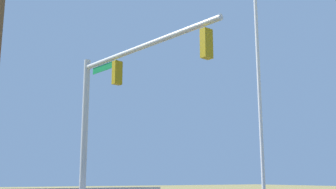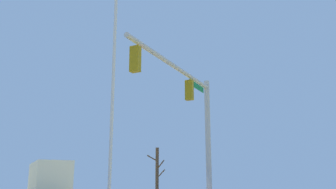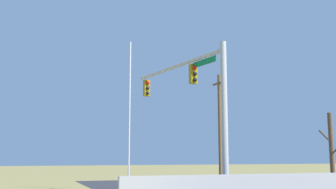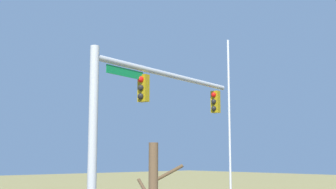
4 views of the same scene
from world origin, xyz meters
name	(u,v)px [view 2 (image 2 of 4)]	position (x,y,z in m)	size (l,w,h in m)	color
signal_mast	(192,113)	(1.01, -0.70, 5.05)	(7.94, 1.78, 7.16)	#B2B5BA
flagpole	(113,86)	(-5.70, -2.31, 4.65)	(0.10, 0.10, 9.31)	silver
bare_tree	(157,180)	(4.43, 4.15, 2.07)	(1.27, 1.02, 4.02)	brown
distant_building	(49,181)	(18.15, 34.15, 2.49)	(11.62, 4.38, 4.98)	silver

